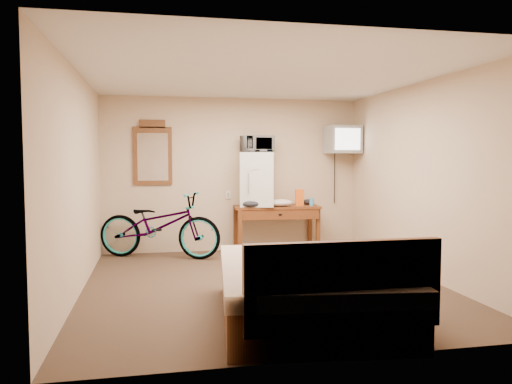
% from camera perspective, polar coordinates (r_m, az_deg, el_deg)
% --- Properties ---
extents(room, '(4.60, 4.64, 2.50)m').
position_cam_1_polar(room, '(5.96, 0.71, 1.23)').
color(room, '#403220').
rests_on(room, ground).
extents(desk, '(1.41, 0.62, 0.75)m').
position_cam_1_polar(desk, '(8.10, 2.41, -2.42)').
color(desk, maroon).
rests_on(desk, floor).
extents(mini_fridge, '(0.63, 0.62, 0.87)m').
position_cam_1_polar(mini_fridge, '(8.03, 0.14, 1.47)').
color(mini_fridge, white).
rests_on(mini_fridge, desk).
extents(microwave, '(0.54, 0.42, 0.27)m').
position_cam_1_polar(microwave, '(8.03, 0.14, 5.51)').
color(microwave, white).
rests_on(microwave, mini_fridge).
extents(snack_bag, '(0.14, 0.09, 0.26)m').
position_cam_1_polar(snack_bag, '(8.16, 4.98, -0.63)').
color(snack_bag, orange).
rests_on(snack_bag, desk).
extents(blue_cup, '(0.07, 0.07, 0.12)m').
position_cam_1_polar(blue_cup, '(8.17, 6.38, -1.12)').
color(blue_cup, '#3F97D8').
rests_on(blue_cup, desk).
extents(cloth_cream, '(0.38, 0.29, 0.12)m').
position_cam_1_polar(cloth_cream, '(8.00, 2.89, -1.24)').
color(cloth_cream, beige).
rests_on(cloth_cream, desk).
extents(cloth_dark_a, '(0.29, 0.21, 0.11)m').
position_cam_1_polar(cloth_dark_a, '(7.85, -0.55, -1.36)').
color(cloth_dark_a, black).
rests_on(cloth_dark_a, desk).
extents(cloth_dark_b, '(0.20, 0.16, 0.09)m').
position_cam_1_polar(cloth_dark_b, '(8.35, 5.93, -1.12)').
color(cloth_dark_b, black).
rests_on(cloth_dark_b, desk).
extents(crt_television, '(0.54, 0.61, 0.46)m').
position_cam_1_polar(crt_television, '(8.42, 9.88, 5.92)').
color(crt_television, black).
rests_on(crt_television, room).
extents(wall_mirror, '(0.60, 0.04, 1.02)m').
position_cam_1_polar(wall_mirror, '(8.09, -11.72, 4.34)').
color(wall_mirror, brown).
rests_on(wall_mirror, room).
extents(bicycle, '(2.03, 1.32, 1.01)m').
position_cam_1_polar(bicycle, '(7.75, -10.98, -3.74)').
color(bicycle, black).
rests_on(bicycle, floor).
extents(bed, '(1.86, 2.33, 0.90)m').
position_cam_1_polar(bed, '(4.83, 6.08, -10.97)').
color(bed, brown).
rests_on(bed, floor).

